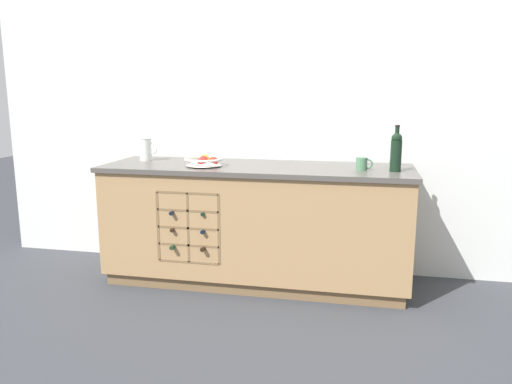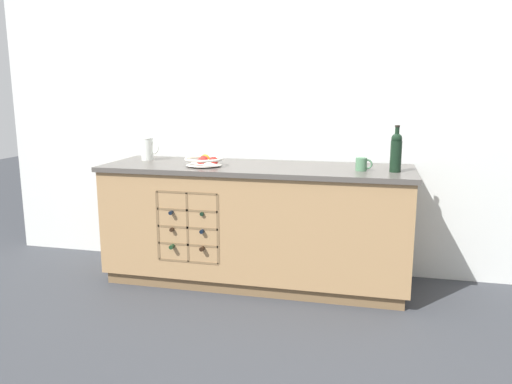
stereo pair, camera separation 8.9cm
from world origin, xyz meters
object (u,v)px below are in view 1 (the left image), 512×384
Objects in this scene: white_pitcher at (146,149)px; standing_wine_bottle at (396,151)px; ceramic_mug at (362,164)px; fruit_bowl at (204,161)px.

standing_wine_bottle is at bearing -5.15° from white_pitcher.
standing_wine_bottle is (1.88, -0.17, 0.05)m from white_pitcher.
ceramic_mug is at bearing -5.80° from white_pitcher.
ceramic_mug is at bearing 2.56° from fruit_bowl.
white_pitcher is at bearing 174.85° from standing_wine_bottle.
standing_wine_bottle reaches higher than fruit_bowl.
ceramic_mug reaches higher than fruit_bowl.
fruit_bowl is 1.58× the size of white_pitcher.
ceramic_mug is (1.11, 0.05, 0.00)m from fruit_bowl.
fruit_bowl is 0.59m from white_pitcher.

